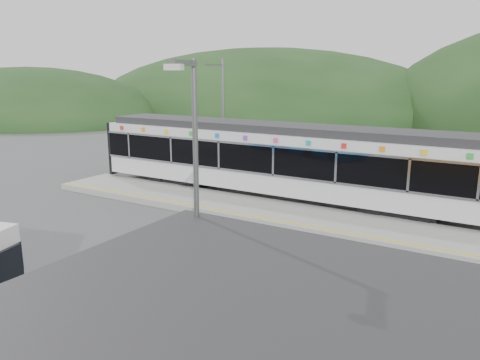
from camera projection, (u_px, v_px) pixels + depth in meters
The scene contains 7 objects.
ground at pixel (255, 243), 17.39m from camera, with size 120.00×120.00×0.00m, color #4C4C4F.
hills at pixel (454, 231), 18.69m from camera, with size 146.00×149.00×26.00m.
platform at pixel (293, 216), 20.11m from camera, with size 26.00×3.20×0.30m, color #9E9E99.
yellow_line at pixel (279, 221), 18.99m from camera, with size 26.00×0.10×0.01m, color yellow.
train at pixel (278, 158), 22.98m from camera, with size 20.44×3.01×3.74m.
catenary_mast_west at pixel (223, 117), 27.25m from camera, with size 0.18×1.80×7.00m.
lamp_post at pixel (193, 181), 10.28m from camera, with size 0.38×1.16×6.47m.
Camera 1 is at (8.01, -14.36, 6.17)m, focal length 35.00 mm.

